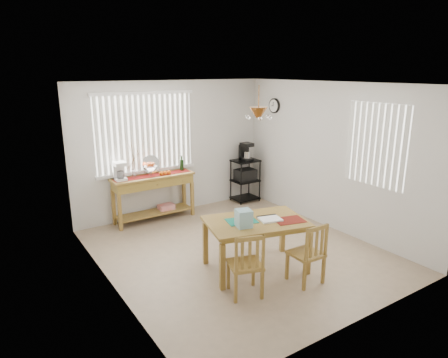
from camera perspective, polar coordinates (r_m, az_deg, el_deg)
ground at (r=6.46m, az=1.96°, el=-10.30°), size 4.00×4.50×0.01m
room_shell at (r=5.93m, az=2.05°, el=4.69°), size 4.20×4.70×2.70m
sideboard at (r=7.63m, az=-9.98°, el=-1.08°), size 1.56×0.44×0.88m
sideboard_items at (r=7.46m, az=-11.96°, el=1.27°), size 1.48×0.37×0.67m
wire_cart at (r=8.66m, az=3.05°, el=0.38°), size 0.54×0.43×0.92m
cart_items at (r=8.55m, az=3.07°, el=3.88°), size 0.22×0.26×0.38m
dining_table at (r=5.68m, az=4.57°, el=-6.74°), size 1.56×1.20×0.74m
table_items at (r=5.47m, az=3.81°, el=-5.67°), size 1.05×0.74×0.24m
chair_left at (r=5.12m, az=3.16°, el=-12.15°), size 0.51×0.51×0.87m
chair_right at (r=5.51m, az=11.91°, el=-10.42°), size 0.41×0.41×0.86m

